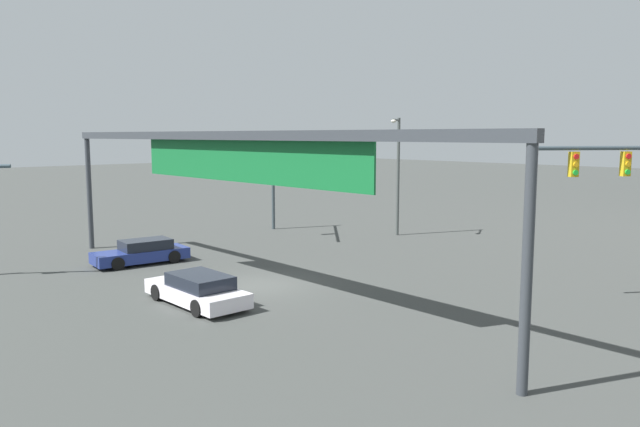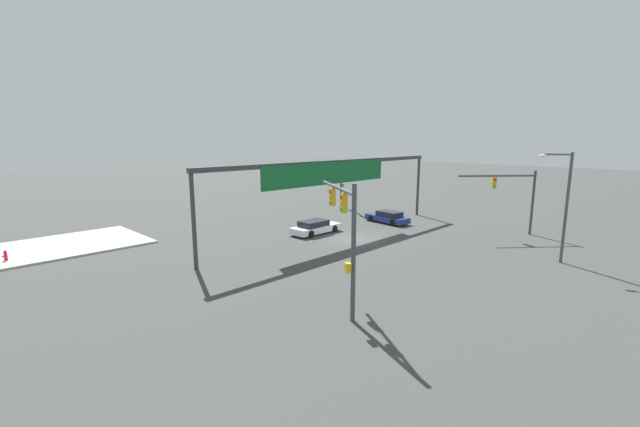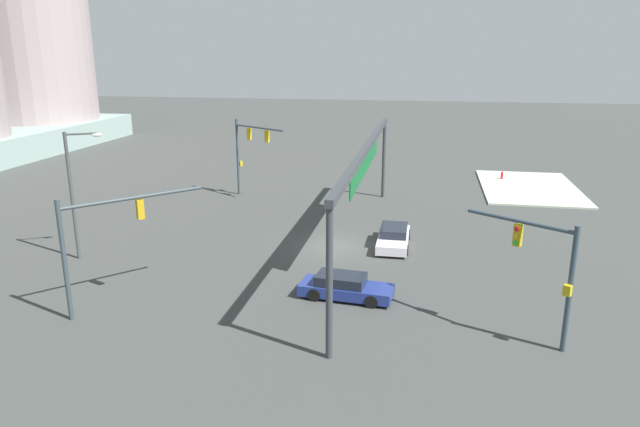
{
  "view_description": "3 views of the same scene",
  "coord_description": "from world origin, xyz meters",
  "px_view_note": "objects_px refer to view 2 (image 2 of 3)",
  "views": [
    {
      "loc": [
        21.02,
        -15.44,
        6.44
      ],
      "look_at": [
        1.12,
        2.57,
        3.02
      ],
      "focal_mm": 34.54,
      "sensor_mm": 36.0,
      "label": 1
    },
    {
      "loc": [
        25.94,
        21.81,
        8.4
      ],
      "look_at": [
        2.67,
        -1.15,
        2.37
      ],
      "focal_mm": 22.75,
      "sensor_mm": 36.0,
      "label": 2
    },
    {
      "loc": [
        -34.05,
        -5.29,
        11.93
      ],
      "look_at": [
        -0.09,
        1.03,
        2.15
      ],
      "focal_mm": 32.39,
      "sensor_mm": 36.0,
      "label": 3
    }
  ],
  "objects_px": {
    "traffic_signal_opposite_side": "(515,191)",
    "streetlamp_curved_arm": "(564,200)",
    "traffic_signal_cross_street": "(345,224)",
    "traffic_signal_near_corner": "(343,179)",
    "fire_hydrant_on_curb": "(5,256)",
    "sedan_car_approaching": "(315,227)",
    "sedan_car_waiting_far": "(388,217)"
  },
  "relations": [
    {
      "from": "traffic_signal_opposite_side",
      "to": "traffic_signal_cross_street",
      "type": "bearing_deg",
      "value": 41.78
    },
    {
      "from": "traffic_signal_near_corner",
      "to": "streetlamp_curved_arm",
      "type": "bearing_deg",
      "value": 21.03
    },
    {
      "from": "streetlamp_curved_arm",
      "to": "sedan_car_approaching",
      "type": "relative_size",
      "value": 1.55
    },
    {
      "from": "traffic_signal_near_corner",
      "to": "streetlamp_curved_arm",
      "type": "distance_m",
      "value": 25.65
    },
    {
      "from": "traffic_signal_opposite_side",
      "to": "streetlamp_curved_arm",
      "type": "distance_m",
      "value": 8.23
    },
    {
      "from": "traffic_signal_cross_street",
      "to": "sedan_car_approaching",
      "type": "relative_size",
      "value": 1.33
    },
    {
      "from": "fire_hydrant_on_curb",
      "to": "traffic_signal_opposite_side",
      "type": "bearing_deg",
      "value": 146.65
    },
    {
      "from": "streetlamp_curved_arm",
      "to": "sedan_car_waiting_far",
      "type": "distance_m",
      "value": 16.87
    },
    {
      "from": "sedan_car_approaching",
      "to": "traffic_signal_near_corner",
      "type": "bearing_deg",
      "value": 30.6
    },
    {
      "from": "sedan_car_approaching",
      "to": "sedan_car_waiting_far",
      "type": "distance_m",
      "value": 8.7
    },
    {
      "from": "fire_hydrant_on_curb",
      "to": "traffic_signal_cross_street",
      "type": "bearing_deg",
      "value": 115.71
    },
    {
      "from": "streetlamp_curved_arm",
      "to": "traffic_signal_near_corner",
      "type": "bearing_deg",
      "value": -43.19
    },
    {
      "from": "traffic_signal_near_corner",
      "to": "sedan_car_approaching",
      "type": "relative_size",
      "value": 1.11
    },
    {
      "from": "streetlamp_curved_arm",
      "to": "sedan_car_approaching",
      "type": "bearing_deg",
      "value": -12.55
    },
    {
      "from": "sedan_car_approaching",
      "to": "streetlamp_curved_arm",
      "type": "bearing_deg",
      "value": -72.85
    },
    {
      "from": "traffic_signal_near_corner",
      "to": "fire_hydrant_on_curb",
      "type": "bearing_deg",
      "value": -59.29
    },
    {
      "from": "traffic_signal_near_corner",
      "to": "sedan_car_waiting_far",
      "type": "bearing_deg",
      "value": 15.12
    },
    {
      "from": "fire_hydrant_on_curb",
      "to": "sedan_car_waiting_far",
      "type": "bearing_deg",
      "value": 159.88
    },
    {
      "from": "streetlamp_curved_arm",
      "to": "fire_hydrant_on_curb",
      "type": "relative_size",
      "value": 10.61
    },
    {
      "from": "sedan_car_approaching",
      "to": "traffic_signal_cross_street",
      "type": "bearing_deg",
      "value": -129.88
    },
    {
      "from": "sedan_car_approaching",
      "to": "fire_hydrant_on_curb",
      "type": "height_order",
      "value": "sedan_car_approaching"
    },
    {
      "from": "traffic_signal_cross_street",
      "to": "traffic_signal_opposite_side",
      "type": "bearing_deg",
      "value": -57.57
    },
    {
      "from": "sedan_car_approaching",
      "to": "traffic_signal_opposite_side",
      "type": "bearing_deg",
      "value": -47.17
    },
    {
      "from": "traffic_signal_near_corner",
      "to": "fire_hydrant_on_curb",
      "type": "distance_m",
      "value": 32.92
    },
    {
      "from": "traffic_signal_near_corner",
      "to": "sedan_car_waiting_far",
      "type": "xyz_separation_m",
      "value": [
        3.06,
        8.75,
        -3.03
      ]
    },
    {
      "from": "traffic_signal_opposite_side",
      "to": "sedan_car_approaching",
      "type": "distance_m",
      "value": 17.77
    },
    {
      "from": "traffic_signal_near_corner",
      "to": "fire_hydrant_on_curb",
      "type": "xyz_separation_m",
      "value": [
        32.71,
        -2.11,
        -3.12
      ]
    },
    {
      "from": "traffic_signal_cross_street",
      "to": "sedan_car_waiting_far",
      "type": "height_order",
      "value": "traffic_signal_cross_street"
    },
    {
      "from": "traffic_signal_cross_street",
      "to": "fire_hydrant_on_curb",
      "type": "relative_size",
      "value": 9.1
    },
    {
      "from": "traffic_signal_near_corner",
      "to": "sedan_car_waiting_far",
      "type": "relative_size",
      "value": 1.13
    },
    {
      "from": "traffic_signal_opposite_side",
      "to": "sedan_car_waiting_far",
      "type": "bearing_deg",
      "value": -30.96
    },
    {
      "from": "traffic_signal_cross_street",
      "to": "sedan_car_approaching",
      "type": "bearing_deg",
      "value": -7.44
    }
  ]
}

